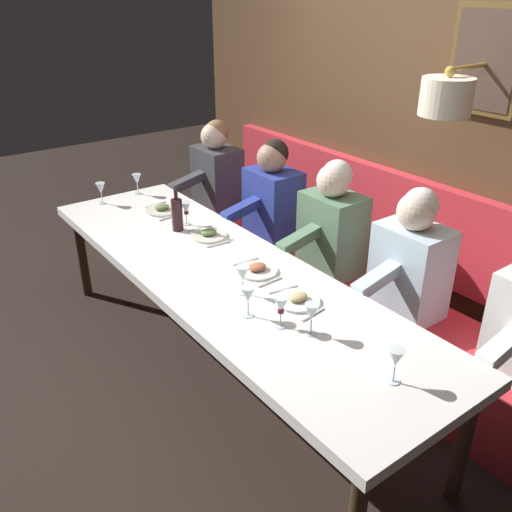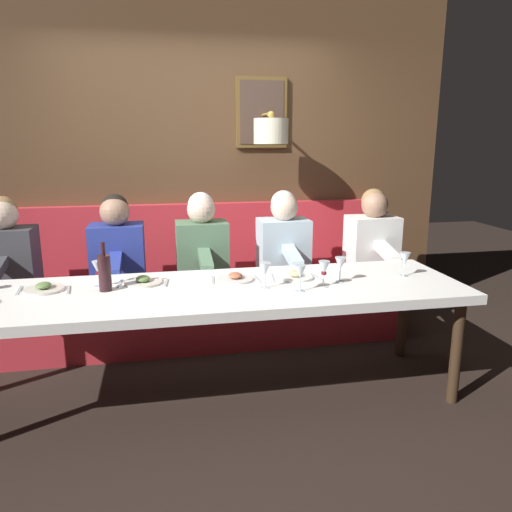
# 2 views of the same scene
# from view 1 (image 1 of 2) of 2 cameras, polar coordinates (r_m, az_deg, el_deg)

# --- Properties ---
(ground_plane) EXTENTS (12.00, 12.00, 0.00)m
(ground_plane) POSITION_cam_1_polar(r_m,az_deg,el_deg) (3.62, -3.26, -11.80)
(ground_plane) COLOR black
(dining_table) EXTENTS (0.90, 3.14, 0.74)m
(dining_table) POSITION_cam_1_polar(r_m,az_deg,el_deg) (3.24, -3.56, -2.27)
(dining_table) COLOR white
(dining_table) RESTS_ON ground_plane
(banquette_bench) EXTENTS (0.52, 3.34, 0.45)m
(banquette_bench) POSITION_cam_1_polar(r_m,az_deg,el_deg) (3.95, 7.50, -4.38)
(banquette_bench) COLOR red
(banquette_bench) RESTS_ON ground_plane
(back_wall_panel) EXTENTS (0.59, 4.54, 2.90)m
(back_wall_panel) POSITION_cam_1_polar(r_m,az_deg,el_deg) (3.92, 14.86, 12.74)
(back_wall_panel) COLOR brown
(back_wall_panel) RESTS_ON ground_plane
(diner_near) EXTENTS (0.60, 0.40, 0.79)m
(diner_near) POSITION_cam_1_polar(r_m,az_deg,el_deg) (3.29, 15.90, -0.23)
(diner_near) COLOR silver
(diner_near) RESTS_ON banquette_bench
(diner_middle) EXTENTS (0.60, 0.40, 0.79)m
(diner_middle) POSITION_cam_1_polar(r_m,az_deg,el_deg) (3.68, 7.93, 3.50)
(diner_middle) COLOR #567A5B
(diner_middle) RESTS_ON banquette_bench
(diner_far) EXTENTS (0.60, 0.40, 0.79)m
(diner_far) POSITION_cam_1_polar(r_m,az_deg,el_deg) (4.13, 1.72, 6.34)
(diner_far) COLOR #283893
(diner_far) RESTS_ON banquette_bench
(diner_farthest) EXTENTS (0.60, 0.40, 0.79)m
(diner_farthest) POSITION_cam_1_polar(r_m,az_deg,el_deg) (4.73, -4.19, 8.94)
(diner_farthest) COLOR #3D3D42
(diner_farthest) RESTS_ON banquette_bench
(place_setting_0) EXTENTS (0.24, 0.32, 0.05)m
(place_setting_0) POSITION_cam_1_polar(r_m,az_deg,el_deg) (3.63, -4.95, 2.25)
(place_setting_0) COLOR silver
(place_setting_0) RESTS_ON dining_table
(place_setting_1) EXTENTS (0.24, 0.32, 0.05)m
(place_setting_1) POSITION_cam_1_polar(r_m,az_deg,el_deg) (4.09, -9.79, 4.82)
(place_setting_1) COLOR silver
(place_setting_1) RESTS_ON dining_table
(place_setting_2) EXTENTS (0.24, 0.31, 0.05)m
(place_setting_2) POSITION_cam_1_polar(r_m,az_deg,el_deg) (3.17, 0.12, -1.44)
(place_setting_2) COLOR silver
(place_setting_2) RESTS_ON dining_table
(place_setting_3) EXTENTS (0.24, 0.33, 0.05)m
(place_setting_3) POSITION_cam_1_polar(r_m,az_deg,el_deg) (2.88, 4.35, -4.56)
(place_setting_3) COLOR white
(place_setting_3) RESTS_ON dining_table
(wine_glass_0) EXTENTS (0.07, 0.07, 0.16)m
(wine_glass_0) POSITION_cam_1_polar(r_m,az_deg,el_deg) (4.31, -15.93, 6.77)
(wine_glass_0) COLOR silver
(wine_glass_0) RESTS_ON dining_table
(wine_glass_1) EXTENTS (0.07, 0.07, 0.16)m
(wine_glass_1) POSITION_cam_1_polar(r_m,az_deg,el_deg) (2.90, -1.40, -1.94)
(wine_glass_1) COLOR silver
(wine_glass_1) RESTS_ON dining_table
(wine_glass_2) EXTENTS (0.07, 0.07, 0.16)m
(wine_glass_2) POSITION_cam_1_polar(r_m,az_deg,el_deg) (2.36, 14.41, -10.38)
(wine_glass_2) COLOR silver
(wine_glass_2) RESTS_ON dining_table
(wine_glass_3) EXTENTS (0.07, 0.07, 0.16)m
(wine_glass_3) POSITION_cam_1_polar(r_m,az_deg,el_deg) (3.79, -7.33, 4.91)
(wine_glass_3) COLOR silver
(wine_glass_3) RESTS_ON dining_table
(wine_glass_4) EXTENTS (0.07, 0.07, 0.16)m
(wine_glass_4) POSITION_cam_1_polar(r_m,az_deg,el_deg) (2.59, 5.85, -5.95)
(wine_glass_4) COLOR silver
(wine_glass_4) RESTS_ON dining_table
(wine_glass_5) EXTENTS (0.07, 0.07, 0.16)m
(wine_glass_5) POSITION_cam_1_polar(r_m,az_deg,el_deg) (4.44, -12.35, 7.78)
(wine_glass_5) COLOR silver
(wine_glass_5) RESTS_ON dining_table
(wine_glass_6) EXTENTS (0.07, 0.07, 0.16)m
(wine_glass_6) POSITION_cam_1_polar(r_m,az_deg,el_deg) (2.71, -0.84, -4.15)
(wine_glass_6) COLOR silver
(wine_glass_6) RESTS_ON dining_table
(wine_glass_7) EXTENTS (0.07, 0.07, 0.16)m
(wine_glass_7) POSITION_cam_1_polar(r_m,az_deg,el_deg) (2.63, 2.62, -5.25)
(wine_glass_7) COLOR silver
(wine_glass_7) RESTS_ON dining_table
(wine_bottle) EXTENTS (0.08, 0.08, 0.30)m
(wine_bottle) POSITION_cam_1_polar(r_m,az_deg,el_deg) (3.71, -8.25, 4.36)
(wine_bottle) COLOR #33191E
(wine_bottle) RESTS_ON dining_table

